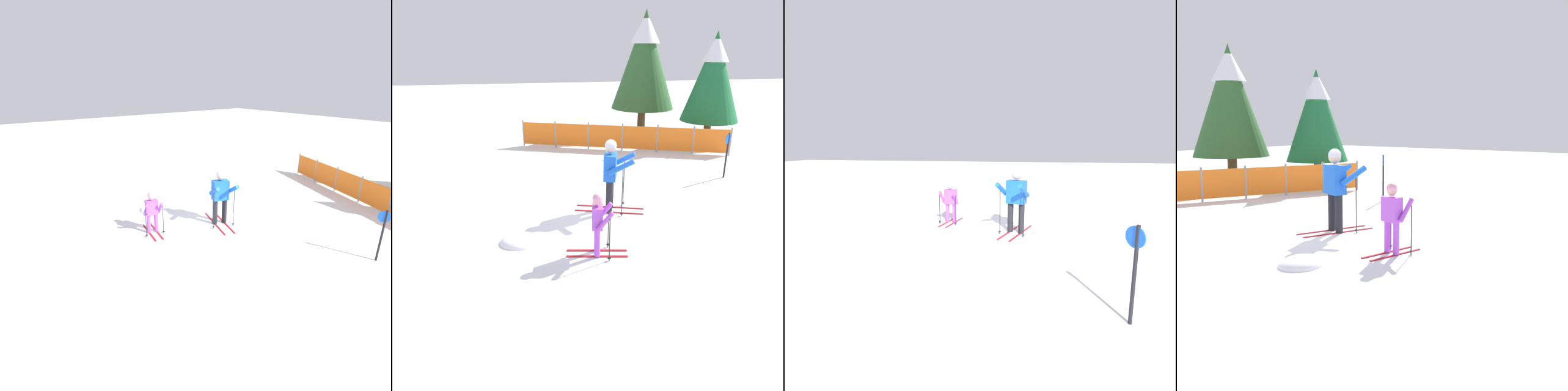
# 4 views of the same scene
# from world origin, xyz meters

# --- Properties ---
(ground_plane) EXTENTS (60.00, 60.00, 0.00)m
(ground_plane) POSITION_xyz_m (0.00, 0.00, 0.00)
(ground_plane) COLOR white
(skier_adult) EXTENTS (1.61, 0.93, 1.68)m
(skier_adult) POSITION_xyz_m (-0.10, -0.12, 1.01)
(skier_adult) COLOR maroon
(skier_adult) RESTS_ON ground_plane
(skier_child) EXTENTS (1.16, 0.57, 1.21)m
(skier_child) POSITION_xyz_m (-0.81, -2.01, 0.70)
(skier_child) COLOR maroon
(skier_child) RESTS_ON ground_plane
(safety_fence) EXTENTS (6.99, 2.73, 0.97)m
(safety_fence) POSITION_xyz_m (1.57, 4.96, 0.49)
(safety_fence) COLOR gray
(safety_fence) RESTS_ON ground_plane
(conifer_far) EXTENTS (2.63, 2.63, 4.88)m
(conifer_far) POSITION_xyz_m (3.21, 7.82, 3.01)
(conifer_far) COLOR #4C3823
(conifer_far) RESTS_ON ground_plane
(conifer_near) EXTENTS (2.18, 2.18, 4.04)m
(conifer_near) POSITION_xyz_m (5.13, 5.54, 2.50)
(conifer_near) COLOR #4C3823
(conifer_near) RESTS_ON ground_plane
(trail_marker) EXTENTS (0.24, 0.17, 1.30)m
(trail_marker) POSITION_xyz_m (3.68, 1.54, 0.81)
(trail_marker) COLOR black
(trail_marker) RESTS_ON ground_plane
(snow_mound) EXTENTS (0.79, 0.67, 0.31)m
(snow_mound) POSITION_xyz_m (-2.22, -1.30, 0.00)
(snow_mound) COLOR white
(snow_mound) RESTS_ON ground_plane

